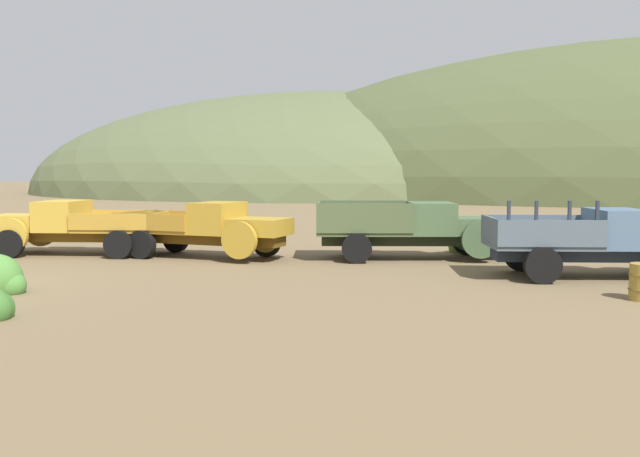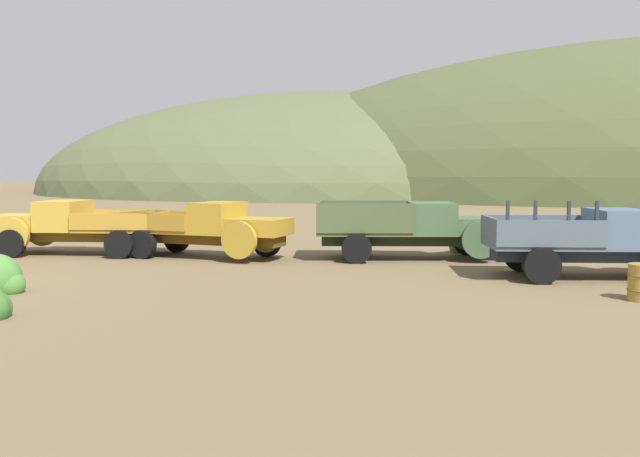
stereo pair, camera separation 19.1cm
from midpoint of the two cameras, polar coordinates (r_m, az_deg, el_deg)
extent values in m
ellipsoid|color=#56603D|center=(96.77, 0.57, 3.14)|extent=(83.50, 70.50, 27.59)
cube|color=brown|center=(25.04, -19.58, -0.57)|extent=(5.89, 2.50, 0.36)
cube|color=gold|center=(25.94, -23.96, 0.48)|extent=(2.25, 2.22, 0.55)
cylinder|color=gold|center=(26.80, -22.41, -0.10)|extent=(1.21, 0.49, 1.20)
cylinder|color=gold|center=(24.91, -24.58, -0.52)|extent=(1.21, 0.49, 1.20)
cube|color=gold|center=(25.22, -20.77, 1.04)|extent=(1.84, 2.35, 1.05)
cube|color=black|center=(25.46, -22.03, 1.51)|extent=(0.51, 1.71, 0.59)
cube|color=#B5882D|center=(24.43, -16.16, -0.04)|extent=(3.41, 2.85, 0.12)
cube|color=#B5882D|center=(25.42, -15.34, 0.92)|extent=(2.87, 0.86, 0.55)
cube|color=#B5882D|center=(23.40, -17.09, 0.55)|extent=(2.87, 0.86, 0.55)
cube|color=#B5882D|center=(23.96, -13.01, 0.74)|extent=(0.66, 2.11, 0.55)
cylinder|color=black|center=(24.89, -24.62, -1.18)|extent=(1.00, 0.52, 0.96)
cylinder|color=black|center=(25.44, -14.75, -0.77)|extent=(1.00, 0.52, 0.96)
cylinder|color=black|center=(23.33, -16.52, -1.31)|extent=(1.00, 0.52, 0.96)
cube|color=#593D12|center=(22.95, -9.58, -0.82)|extent=(5.71, 1.18, 0.36)
cube|color=#B28928|center=(21.89, -4.92, 0.15)|extent=(1.87, 1.69, 0.55)
cube|color=#B7B2A8|center=(21.53, -2.94, 0.01)|extent=(0.13, 1.10, 0.44)
cylinder|color=#B28928|center=(21.20, -6.65, -0.98)|extent=(1.21, 0.24, 1.20)
cylinder|color=#B28928|center=(22.88, -4.38, -0.53)|extent=(1.21, 0.24, 1.20)
cube|color=#B28928|center=(22.61, -8.44, 0.90)|extent=(1.40, 1.91, 1.05)
cube|color=black|center=(22.31, -7.14, 1.40)|extent=(0.13, 1.56, 0.59)
cube|color=#A47826|center=(23.77, -12.78, -0.10)|extent=(2.96, 2.06, 0.12)
cube|color=#A47826|center=(22.96, -14.16, 0.54)|extent=(2.87, 0.24, 0.55)
cube|color=#A47826|center=(24.54, -11.52, 0.86)|extent=(2.87, 0.24, 0.55)
cube|color=#A47826|center=(24.55, -15.44, 0.78)|extent=(0.19, 1.93, 0.55)
cylinder|color=black|center=(22.95, -4.32, -1.22)|extent=(0.97, 0.33, 0.96)
cylinder|color=black|center=(23.14, -14.66, -1.32)|extent=(0.97, 0.33, 0.96)
cylinder|color=black|center=(24.77, -11.90, -0.86)|extent=(0.97, 0.33, 0.96)
cube|color=#232B1B|center=(22.47, 8.22, -0.92)|extent=(6.12, 2.80, 0.36)
cube|color=#47603D|center=(22.81, 13.86, 0.22)|extent=(2.38, 2.27, 0.55)
cube|color=#B7B2A8|center=(23.03, 16.04, 0.14)|extent=(0.45, 1.18, 0.44)
cylinder|color=#47603D|center=(21.77, 13.77, -0.94)|extent=(1.20, 0.54, 1.20)
cylinder|color=#47603D|center=(23.81, 12.69, -0.43)|extent=(1.20, 0.54, 1.20)
cube|color=#47603D|center=(22.49, 9.71, 0.86)|extent=(1.97, 2.36, 1.05)
cube|color=black|center=(22.58, 11.31, 1.39)|extent=(0.57, 1.65, 0.59)
cube|color=#495735|center=(22.31, 3.96, -0.31)|extent=(3.59, 2.96, 0.12)
cube|color=#495735|center=(21.22, 4.10, 0.87)|extent=(2.97, 1.03, 0.95)
cube|color=#495735|center=(23.33, 3.85, 1.24)|extent=(2.97, 1.03, 0.95)
cube|color=#495735|center=(22.25, 0.16, 1.07)|extent=(0.74, 2.05, 0.95)
cylinder|color=black|center=(23.89, 12.65, -1.08)|extent=(1.00, 0.56, 0.96)
cylinder|color=black|center=(21.25, 3.39, -1.70)|extent=(1.00, 0.56, 0.96)
cylinder|color=black|center=(23.44, 3.20, -1.09)|extent=(1.00, 0.56, 0.96)
cube|color=#262D39|center=(19.83, 22.73, -2.02)|extent=(5.63, 2.49, 0.36)
cube|color=slate|center=(19.94, 24.22, 0.00)|extent=(1.80, 2.29, 1.05)
cube|color=black|center=(20.15, 25.78, 0.59)|extent=(0.52, 1.66, 0.59)
cube|color=#4D5B67|center=(19.34, 18.49, -1.34)|extent=(3.29, 2.80, 0.12)
cube|color=#4D5B67|center=(18.29, 19.40, -0.42)|extent=(2.74, 0.87, 0.70)
cube|color=#4D5B67|center=(20.31, 17.73, 0.12)|extent=(2.74, 0.87, 0.70)
cube|color=#4D5B67|center=(18.98, 14.59, -0.12)|extent=(0.68, 2.05, 0.70)
cube|color=#262D39|center=(17.96, 16.00, 1.50)|extent=(0.10, 0.10, 0.50)
cube|color=#262D39|center=(18.13, 18.17, 1.47)|extent=(0.10, 0.10, 0.50)
cube|color=#262D39|center=(18.37, 20.71, 1.44)|extent=(0.10, 0.10, 0.50)
cube|color=#262D39|center=(18.60, 22.78, 1.41)|extent=(0.10, 0.10, 0.50)
cylinder|color=black|center=(18.28, 18.65, -3.02)|extent=(1.00, 0.53, 0.96)
cylinder|color=black|center=(20.38, 17.00, -2.19)|extent=(1.00, 0.53, 0.96)
ellipsoid|color=olive|center=(24.77, 12.67, -1.60)|extent=(0.77, 0.69, 0.62)
ellipsoid|color=olive|center=(24.60, 12.14, -1.55)|extent=(0.85, 0.76, 0.75)
ellipsoid|color=#4C8438|center=(17.74, -24.78, -4.37)|extent=(0.85, 0.77, 0.72)
ellipsoid|color=#5B8E42|center=(29.16, -8.49, -0.52)|extent=(0.76, 0.68, 0.71)
ellipsoid|color=#5B8E42|center=(29.20, -8.49, -0.60)|extent=(0.54, 0.49, 0.57)
ellipsoid|color=olive|center=(31.37, -15.44, -0.43)|extent=(0.47, 0.42, 0.40)
ellipsoid|color=olive|center=(31.48, -15.33, -0.38)|extent=(0.60, 0.54, 0.45)
ellipsoid|color=olive|center=(31.33, -15.50, -0.26)|extent=(0.71, 0.64, 0.74)
camera|label=1|loc=(0.10, -89.75, 0.02)|focal=37.57mm
camera|label=2|loc=(0.10, 90.25, -0.02)|focal=37.57mm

